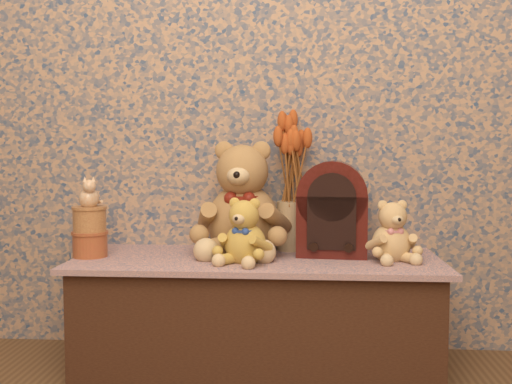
% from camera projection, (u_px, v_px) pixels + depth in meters
% --- Properties ---
extents(display_shelf, '(1.31, 0.52, 0.41)m').
position_uv_depth(display_shelf, '(257.00, 313.00, 2.14)').
color(display_shelf, '#34456B').
rests_on(display_shelf, ground).
extents(teddy_large, '(0.39, 0.45, 0.45)m').
position_uv_depth(teddy_large, '(243.00, 193.00, 2.22)').
color(teddy_large, '#9C6F3C').
rests_on(teddy_large, display_shelf).
extents(teddy_medium, '(0.25, 0.28, 0.24)m').
position_uv_depth(teddy_medium, '(245.00, 228.00, 2.03)').
color(teddy_medium, '#B88634').
rests_on(teddy_medium, display_shelf).
extents(teddy_small, '(0.22, 0.25, 0.23)m').
position_uv_depth(teddy_small, '(391.00, 228.00, 2.07)').
color(teddy_small, '#E3B06B').
rests_on(teddy_small, display_shelf).
extents(cathedral_radio, '(0.27, 0.20, 0.35)m').
position_uv_depth(cathedral_radio, '(333.00, 208.00, 2.17)').
color(cathedral_radio, '#3E110B').
rests_on(cathedral_radio, display_shelf).
extents(ceramic_vase, '(0.14, 0.14, 0.19)m').
position_uv_depth(ceramic_vase, '(291.00, 226.00, 2.28)').
color(ceramic_vase, tan).
rests_on(ceramic_vase, display_shelf).
extents(dried_stalks, '(0.26, 0.26, 0.38)m').
position_uv_depth(dried_stalks, '(292.00, 151.00, 2.26)').
color(dried_stalks, '#B54B1D').
rests_on(dried_stalks, ceramic_vase).
extents(biscuit_tin_lower, '(0.16, 0.16, 0.09)m').
position_uv_depth(biscuit_tin_lower, '(90.00, 244.00, 2.14)').
color(biscuit_tin_lower, '#B27234').
rests_on(biscuit_tin_lower, display_shelf).
extents(biscuit_tin_upper, '(0.14, 0.14, 0.09)m').
position_uv_depth(biscuit_tin_upper, '(90.00, 220.00, 2.13)').
color(biscuit_tin_upper, tan).
rests_on(biscuit_tin_upper, biscuit_tin_lower).
extents(cat_figurine, '(0.11, 0.12, 0.11)m').
position_uv_depth(cat_figurine, '(89.00, 192.00, 2.13)').
color(cat_figurine, silver).
rests_on(cat_figurine, biscuit_tin_upper).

